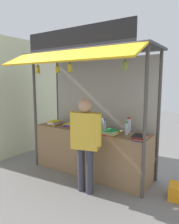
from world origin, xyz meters
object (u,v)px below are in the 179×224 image
at_px(water_bottle_rear_center, 105,126).
at_px(magazine_stack_far_right, 55,123).
at_px(water_bottle_mid_left, 127,129).
at_px(magazine_stack_back_left, 71,125).
at_px(banana_bunch_rightmost, 125,66).
at_px(magazine_stack_back_right, 140,138).
at_px(banana_bunch_inner_right, 58,69).
at_px(water_bottle_right, 98,122).
at_px(vendor_person, 85,137).
at_px(water_bottle_center, 129,125).
at_px(banana_bunch_inner_left, 70,68).
at_px(water_bottle_front_right, 85,120).
at_px(water_bottle_far_left, 103,125).
at_px(magazine_stack_mid_right, 111,132).
at_px(banana_bunch_leftmost, 38,70).

height_order(water_bottle_rear_center, magazine_stack_far_right, water_bottle_rear_center).
xyz_separation_m(water_bottle_rear_center, water_bottle_mid_left, (0.47, -0.03, 0.01)).
xyz_separation_m(magazine_stack_back_left, banana_bunch_rightmost, (1.42, -0.42, 1.15)).
bearing_deg(magazine_stack_back_right, banana_bunch_inner_right, -172.99).
relative_size(water_bottle_right, banana_bunch_rightmost, 0.90).
relative_size(magazine_stack_back_right, vendor_person, 0.18).
relative_size(water_bottle_right, water_bottle_rear_center, 1.10).
xyz_separation_m(water_bottle_right, magazine_stack_back_right, (1.05, -0.41, -0.08)).
xyz_separation_m(water_bottle_center, banana_bunch_inner_left, (-0.92, -0.57, 1.06)).
relative_size(magazine_stack_far_right, banana_bunch_inner_left, 1.13).
height_order(water_bottle_front_right, banana_bunch_rightmost, banana_bunch_rightmost).
relative_size(water_bottle_far_left, magazine_stack_mid_right, 0.78).
relative_size(magazine_stack_mid_right, magazine_stack_back_left, 0.97).
distance_m(magazine_stack_back_left, banana_bunch_inner_right, 1.22).
distance_m(water_bottle_mid_left, magazine_stack_mid_right, 0.29).
bearing_deg(water_bottle_right, magazine_stack_back_left, -161.64).
bearing_deg(water_bottle_front_right, water_bottle_rear_center, -7.29).
bearing_deg(banana_bunch_leftmost, magazine_stack_far_right, 72.99).
bearing_deg(banana_bunch_rightmost, vendor_person, -156.29).
distance_m(water_bottle_center, water_bottle_rear_center, 0.46).
distance_m(magazine_stack_back_left, magazine_stack_far_right, 0.40).
bearing_deg(magazine_stack_mid_right, magazine_stack_far_right, 176.83).
relative_size(banana_bunch_inner_left, vendor_person, 0.17).
distance_m(water_bottle_front_right, banana_bunch_leftmost, 1.40).
bearing_deg(banana_bunch_rightmost, water_bottle_mid_left, 107.35).
xyz_separation_m(water_bottle_rear_center, magazine_stack_back_right, (0.80, -0.24, -0.07)).
bearing_deg(magazine_stack_far_right, banana_bunch_rightmost, -10.64).
bearing_deg(magazine_stack_back_left, magazine_stack_far_right, -168.51).
bearing_deg(water_bottle_front_right, banana_bunch_inner_right, -117.85).
bearing_deg(banana_bunch_inner_left, magazine_stack_mid_right, 20.10).
distance_m(banana_bunch_leftmost, vendor_person, 1.78).
relative_size(magazine_stack_back_right, magazine_stack_mid_right, 0.98).
xyz_separation_m(water_bottle_front_right, banana_bunch_leftmost, (-0.79, -0.51, 1.03)).
xyz_separation_m(water_bottle_far_left, magazine_stack_far_right, (-1.14, -0.15, -0.06)).
height_order(water_bottle_right, banana_bunch_inner_left, banana_bunch_inner_left).
xyz_separation_m(water_bottle_right, water_bottle_center, (0.69, -0.04, 0.02)).
relative_size(water_bottle_right, magazine_stack_mid_right, 0.86).
height_order(water_bottle_far_left, banana_bunch_rightmost, banana_bunch_rightmost).
xyz_separation_m(water_bottle_front_right, banana_bunch_inner_right, (-0.27, -0.51, 1.03)).
xyz_separation_m(water_bottle_right, water_bottle_mid_left, (0.73, -0.20, -0.01)).
xyz_separation_m(water_bottle_center, water_bottle_far_left, (-0.51, -0.08, -0.03)).
bearing_deg(banana_bunch_leftmost, magazine_stack_back_left, 40.43).
relative_size(water_bottle_rear_center, banana_bunch_inner_left, 0.82).
distance_m(water_bottle_center, magazine_stack_mid_right, 0.38).
xyz_separation_m(water_bottle_front_right, magazine_stack_back_left, (-0.30, -0.09, -0.12)).
height_order(water_bottle_far_left, banana_bunch_inner_left, banana_bunch_inner_left).
relative_size(banana_bunch_inner_right, banana_bunch_rightmost, 0.99).
distance_m(water_bottle_right, magazine_stack_far_right, 1.00).
bearing_deg(banana_bunch_rightmost, magazine_stack_far_right, 169.36).
bearing_deg(water_bottle_right, banana_bunch_inner_right, -131.31).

